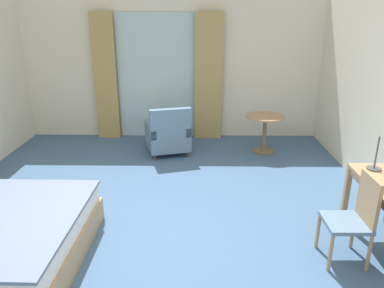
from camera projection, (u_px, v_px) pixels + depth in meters
ground at (154, 239)px, 4.11m from camera, size 6.43×7.90×0.10m
wall_back at (173, 68)px, 7.11m from camera, size 6.03×0.12×2.75m
balcony_glass_door at (157, 77)px, 7.09m from camera, size 1.56×0.02×2.42m
curtain_panel_left at (106, 78)px, 7.01m from camera, size 0.43×0.10×2.43m
curtain_panel_right at (209, 78)px, 6.98m from camera, size 0.53×0.10×2.43m
desk_chair at (355, 215)px, 3.54m from camera, size 0.41×0.42×0.92m
armchair_by_window at (168, 135)px, 6.44m from camera, size 0.89×0.96×0.89m
round_cafe_table at (265, 125)px, 6.44m from camera, size 0.69×0.69×0.68m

